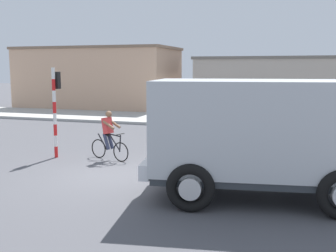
% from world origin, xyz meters
% --- Properties ---
extents(ground_plane, '(120.00, 120.00, 0.00)m').
position_xyz_m(ground_plane, '(0.00, 0.00, 0.00)').
color(ground_plane, '#4C4C51').
extents(sidewalk_far, '(80.00, 5.00, 0.16)m').
position_xyz_m(sidewalk_far, '(0.00, 13.02, 0.08)').
color(sidewalk_far, '#ADADA8').
rests_on(sidewalk_far, ground).
extents(truck_foreground, '(5.72, 3.41, 2.90)m').
position_xyz_m(truck_foreground, '(4.27, -0.81, 1.67)').
color(truck_foreground, '#B2B7BC').
rests_on(truck_foreground, ground).
extents(cyclist, '(1.66, 0.66, 1.72)m').
position_xyz_m(cyclist, '(-1.13, 1.92, 0.86)').
color(cyclist, black).
rests_on(cyclist, ground).
extents(traffic_light_pole, '(0.24, 0.43, 3.20)m').
position_xyz_m(traffic_light_pole, '(-3.11, 1.77, 2.07)').
color(traffic_light_pole, red).
rests_on(traffic_light_pole, ground).
extents(car_red_near, '(4.05, 1.96, 1.60)m').
position_xyz_m(car_red_near, '(1.50, 6.88, 0.82)').
color(car_red_near, white).
rests_on(car_red_near, ground).
extents(building_corner_left, '(12.03, 6.39, 4.75)m').
position_xyz_m(building_corner_left, '(-10.02, 18.65, 2.38)').
color(building_corner_left, tan).
rests_on(building_corner_left, ground).
extents(building_mid_block, '(11.84, 6.65, 3.95)m').
position_xyz_m(building_mid_block, '(3.82, 20.31, 1.98)').
color(building_mid_block, '#9E9389').
rests_on(building_mid_block, ground).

